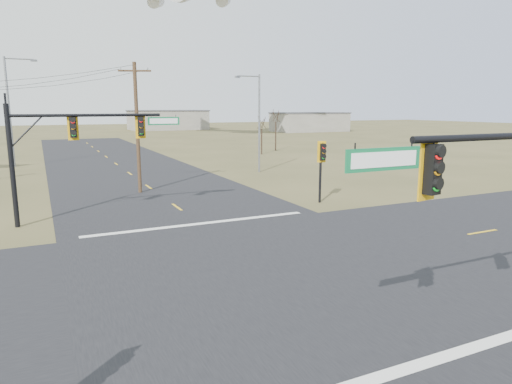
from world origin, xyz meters
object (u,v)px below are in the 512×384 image
streetlight_a (257,118)px  bare_tree_d (276,116)px  utility_pole_near (137,126)px  streetlight_c (11,106)px  bare_tree_c (262,122)px  pedestal_signal_ne (322,157)px  mast_arm_far (78,137)px

streetlight_a → bare_tree_d: 22.11m
bare_tree_d → utility_pole_near: bearing=-134.3°
streetlight_a → streetlight_c: (-20.73, 14.33, 1.13)m
utility_pole_near → streetlight_c: streetlight_c is taller
streetlight_a → utility_pole_near: bearing=-177.9°
bare_tree_c → pedestal_signal_ne: bearing=-109.0°
utility_pole_near → streetlight_a: 13.52m
pedestal_signal_ne → bare_tree_c: size_ratio=0.76×
pedestal_signal_ne → streetlight_c: size_ratio=0.36×
mast_arm_far → utility_pole_near: 8.26m
pedestal_signal_ne → bare_tree_c: (10.11, 29.37, 1.17)m
mast_arm_far → streetlight_a: streetlight_a is taller
bare_tree_c → bare_tree_d: (4.07, 3.79, 0.77)m
mast_arm_far → streetlight_a: bearing=47.9°
pedestal_signal_ne → bare_tree_d: bare_tree_d is taller
streetlight_a → bare_tree_c: (7.75, 14.91, -0.95)m
streetlight_a → streetlight_c: bearing=121.6°
pedestal_signal_ne → streetlight_a: size_ratio=0.44×
mast_arm_far → streetlight_c: streetlight_c is taller
mast_arm_far → pedestal_signal_ne: (14.22, -1.60, -1.59)m
bare_tree_c → bare_tree_d: size_ratio=0.86×
pedestal_signal_ne → streetlight_a: 14.81m
pedestal_signal_ne → streetlight_c: 34.31m
streetlight_c → bare_tree_d: 32.86m
streetlight_c → bare_tree_d: streetlight_c is taller
mast_arm_far → pedestal_signal_ne: bearing=3.6°
utility_pole_near → bare_tree_d: (23.98, 24.58, 0.14)m
pedestal_signal_ne → streetlight_a: streetlight_a is taller
streetlight_a → pedestal_signal_ne: bearing=-123.0°
mast_arm_far → bare_tree_d: size_ratio=1.45×
utility_pole_near → streetlight_c: bearing=113.0°
streetlight_c → pedestal_signal_ne: bearing=-69.0°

